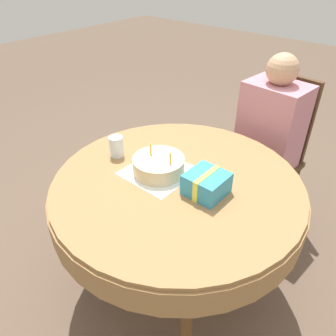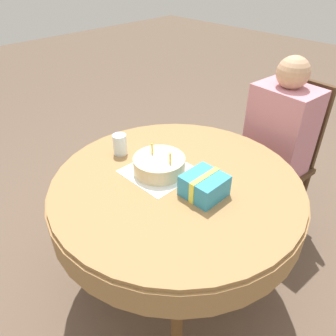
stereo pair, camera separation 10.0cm
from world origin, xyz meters
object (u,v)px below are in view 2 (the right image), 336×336
at_px(drinking_glass, 120,144).
at_px(gift_box, 204,186).
at_px(chair, 282,153).
at_px(person, 278,135).
at_px(birthday_cake, 159,165).

distance_m(drinking_glass, gift_box, 0.52).
height_order(chair, gift_box, chair).
distance_m(person, gift_box, 0.80).
bearing_deg(chair, drinking_glass, -110.07).
distance_m(chair, person, 0.20).
height_order(person, birthday_cake, person).
bearing_deg(drinking_glass, gift_box, 5.05).
distance_m(chair, birthday_cake, 0.95).
bearing_deg(person, drinking_glass, -112.10).
height_order(person, gift_box, person).
xyz_separation_m(chair, drinking_glass, (-0.44, -0.93, 0.27)).
bearing_deg(gift_box, birthday_cake, -176.31).
distance_m(birthday_cake, drinking_glass, 0.26).
xyz_separation_m(drinking_glass, gift_box, (0.52, 0.05, -0.00)).
height_order(birthday_cake, drinking_glass, birthday_cake).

